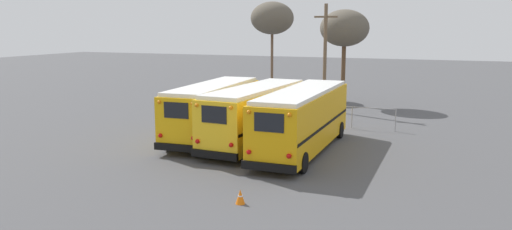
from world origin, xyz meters
TOP-DOWN VIEW (x-y plane):
  - ground_plane at (0.00, 0.00)m, footprint 160.00×160.00m
  - school_bus_0 at (-2.84, 0.78)m, footprint 2.96×9.50m
  - school_bus_1 at (-0.00, 0.31)m, footprint 3.03×9.56m
  - school_bus_2 at (2.84, -0.15)m, footprint 2.60×10.49m
  - utility_pole at (0.73, 12.98)m, footprint 1.80×0.27m
  - bare_tree_0 at (-5.94, 19.44)m, footprint 4.02×4.02m
  - bare_tree_1 at (1.42, 16.69)m, footprint 4.06×4.06m
  - fence_line at (0.00, 6.88)m, footprint 13.74×0.06m
  - traffic_cone at (2.93, -8.67)m, footprint 0.36×0.36m

SIDE VIEW (x-z plane):
  - ground_plane at x=0.00m, z-range 0.00..0.00m
  - traffic_cone at x=2.93m, z-range 0.00..0.56m
  - fence_line at x=0.00m, z-range 0.28..1.70m
  - school_bus_0 at x=-2.84m, z-range 0.15..3.38m
  - school_bus_1 at x=0.00m, z-range 0.14..3.40m
  - school_bus_2 at x=2.84m, z-range 0.14..3.43m
  - utility_pole at x=0.73m, z-range 0.17..8.40m
  - bare_tree_1 at x=1.42m, z-range 2.39..10.30m
  - bare_tree_0 at x=-5.94m, z-range 2.86..11.65m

